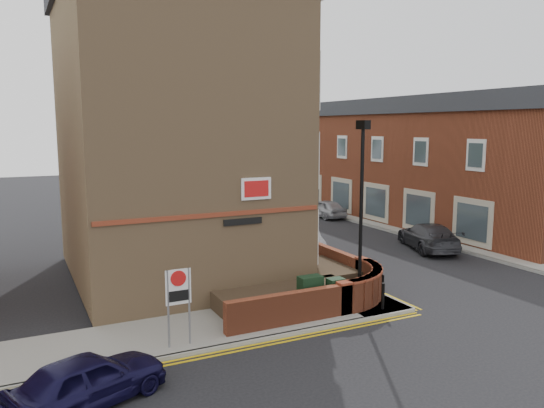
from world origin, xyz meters
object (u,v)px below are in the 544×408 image
(lamppost, at_px, (361,212))
(silver_car_near, at_px, (300,239))
(utility_cabinet_large, at_px, (310,294))
(navy_hatchback, at_px, (88,380))
(zone_sign, at_px, (178,293))

(lamppost, xyz_separation_m, silver_car_near, (2.00, 7.75, -2.59))
(lamppost, height_order, utility_cabinet_large, lamppost)
(lamppost, bearing_deg, navy_hatchback, -163.53)
(utility_cabinet_large, height_order, navy_hatchback, utility_cabinet_large)
(utility_cabinet_large, xyz_separation_m, silver_car_near, (3.90, 7.65, 0.03))
(navy_hatchback, xyz_separation_m, silver_car_near, (11.29, 10.50, 0.14))
(silver_car_near, bearing_deg, lamppost, -88.21)
(navy_hatchback, relative_size, silver_car_near, 0.79)
(navy_hatchback, bearing_deg, silver_car_near, -69.54)
(utility_cabinet_large, relative_size, zone_sign, 0.55)
(navy_hatchback, bearing_deg, lamppost, -95.99)
(lamppost, xyz_separation_m, zone_sign, (-6.60, -0.70, -1.70))
(utility_cabinet_large, bearing_deg, zone_sign, -170.31)
(zone_sign, height_order, silver_car_near, zone_sign)
(zone_sign, distance_m, silver_car_near, 12.09)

